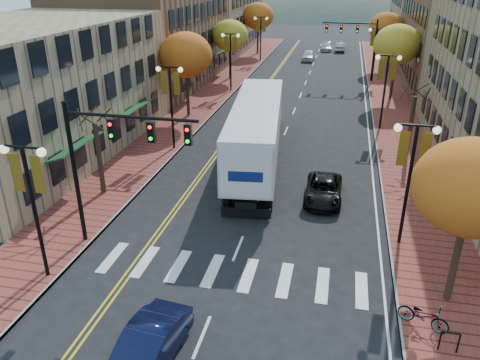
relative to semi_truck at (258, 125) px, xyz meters
The scene contains 31 objects.
ground 15.33m from the semi_truck, 85.77° to the right, with size 200.00×200.00×0.00m, color black.
sidewalk_left 19.29m from the semi_truck, 114.35° to the left, with size 4.00×85.00×0.15m, color brown.
sidewalk_right 20.30m from the semi_truck, 59.87° to the left, with size 4.00×85.00×0.15m, color brown.
building_left_near 16.13m from the semi_truck, behind, with size 12.00×22.00×9.00m, color #9E8966.
building_left_mid 26.43m from the semi_truck, 127.20° to the left, with size 12.00×24.00×11.00m, color brown.
building_left_far 48.64m from the semi_truck, 109.08° to the left, with size 12.00×26.00×9.50m, color #9E8966.
building_right_far 52.79m from the semi_truck, 68.15° to the left, with size 15.00×20.00×11.00m, color #9E8966.
tree_left_a 10.60m from the semi_truck, 138.10° to the right, with size 0.28×0.28×4.20m.
tree_left_b 12.25m from the semi_truck, 131.46° to the left, with size 4.48×4.48×7.21m.
tree_left_c 26.26m from the semi_truck, 107.55° to the left, with size 4.16×4.16×6.69m.
tree_left_d 43.75m from the semi_truck, 100.41° to the left, with size 4.61×4.61×7.42m.
tree_right_a 16.71m from the semi_truck, 52.27° to the right, with size 4.16×4.16×6.69m.
tree_right_b 10.54m from the semi_truck, 16.13° to the left, with size 0.28×0.28×4.20m.
tree_right_c 21.65m from the semi_truck, 61.88° to the left, with size 4.48×4.48×7.21m.
tree_right_d 36.46m from the semi_truck, 73.85° to the left, with size 4.35×4.35×7.00m.
lamp_left_a 16.46m from the semi_truck, 112.96° to the right, with size 1.96×0.36×6.05m.
lamp_left_b 6.68m from the semi_truck, behind, with size 1.96×0.36×6.05m.
lamp_left_c 20.05m from the semi_truck, 108.64° to the left, with size 1.96×0.36×6.05m.
lamp_left_d 37.51m from the semi_truck, 99.81° to the left, with size 1.96×0.36×6.05m.
lamp_right_a 12.63m from the semi_truck, 46.49° to the right, with size 1.96×0.36×6.05m.
lamp_right_b 12.52m from the semi_truck, 46.02° to the left, with size 1.96×0.36×6.05m.
lamp_right_c 28.32m from the semi_truck, 72.26° to the left, with size 1.96×0.36×6.05m.
traffic_mast_near 13.05m from the semi_truck, 109.86° to the right, with size 6.10×0.35×7.00m.
traffic_mast_far 27.82m from the semi_truck, 76.24° to the left, with size 6.10×0.34×7.00m.
semi_truck is the anchor object (origin of this frame).
navy_sedan 18.85m from the semi_truck, 90.84° to the right, with size 1.52×4.36×1.44m, color #0D1235.
black_suv 7.19m from the semi_truck, 46.42° to the right, with size 2.04×4.43×1.23m, color black.
car_far_white 39.37m from the semi_truck, 89.74° to the left, with size 1.72×4.27×1.45m, color silver.
car_far_silver 48.78m from the semi_truck, 87.29° to the left, with size 1.64×4.04×1.17m, color #B5B6BD.
car_far_oncoming 48.89m from the semi_truck, 84.71° to the left, with size 1.46×4.18×1.38m, color #A3A4AA.
bicycle 17.52m from the semi_truck, 59.20° to the right, with size 0.64×1.84×0.97m, color gray.
Camera 1 is at (4.15, -14.46, 12.19)m, focal length 35.00 mm.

